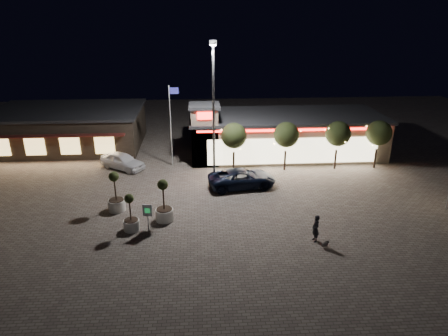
{
  "coord_description": "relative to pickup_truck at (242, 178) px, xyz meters",
  "views": [
    {
      "loc": [
        0.73,
        -24.82,
        14.53
      ],
      "look_at": [
        2.74,
        6.0,
        2.31
      ],
      "focal_mm": 32.0,
      "sensor_mm": 36.0,
      "label": 1
    }
  ],
  "objects": [
    {
      "name": "planter_mid",
      "position": [
        -8.6,
        -6.86,
        0.04
      ],
      "size": [
        1.14,
        1.14,
        2.79
      ],
      "color": "beige",
      "rests_on": "ground"
    },
    {
      "name": "string_tree_d",
      "position": [
        13.6,
        3.79,
        2.74
      ],
      "size": [
        2.42,
        2.42,
        4.79
      ],
      "color": "#332319",
      "rests_on": "ground"
    },
    {
      "name": "pedestrian",
      "position": [
        3.98,
        -9.17,
        0.13
      ],
      "size": [
        0.54,
        0.75,
        1.91
      ],
      "primitive_type": "imported",
      "rotation": [
        0.0,
        0.0,
        -1.45
      ],
      "color": "black",
      "rests_on": "ground"
    },
    {
      "name": "string_tree_a",
      "position": [
        -0.4,
        3.79,
        2.74
      ],
      "size": [
        2.42,
        2.42,
        4.79
      ],
      "color": "#332319",
      "rests_on": "ground"
    },
    {
      "name": "planter_left",
      "position": [
        -10.17,
        -3.8,
        0.18
      ],
      "size": [
        1.32,
        1.32,
        3.25
      ],
      "color": "beige",
      "rests_on": "ground"
    },
    {
      "name": "planter_right",
      "position": [
        -6.36,
        -5.6,
        0.19
      ],
      "size": [
        1.33,
        1.33,
        3.28
      ],
      "color": "beige",
      "rests_on": "ground"
    },
    {
      "name": "retail_building",
      "position": [
        5.11,
        8.61,
        1.39
      ],
      "size": [
        20.4,
        8.4,
        6.1
      ],
      "color": "gray",
      "rests_on": "ground"
    },
    {
      "name": "string_tree_c",
      "position": [
        9.6,
        3.79,
        2.74
      ],
      "size": [
        2.42,
        2.42,
        4.79
      ],
      "color": "#332319",
      "rests_on": "ground"
    },
    {
      "name": "dog",
      "position": [
        4.46,
        -9.99,
        -0.52
      ],
      "size": [
        0.55,
        0.37,
        0.3
      ],
      "color": "#59514C",
      "rests_on": "ground"
    },
    {
      "name": "ground",
      "position": [
        -4.4,
        -7.21,
        -0.82
      ],
      "size": [
        90.0,
        90.0,
        0.0
      ],
      "primitive_type": "plane",
      "color": "#6D6259",
      "rests_on": "ground"
    },
    {
      "name": "string_tree_b",
      "position": [
        4.6,
        3.79,
        2.74
      ],
      "size": [
        2.42,
        2.42,
        4.79
      ],
      "color": "#332319",
      "rests_on": "ground"
    },
    {
      "name": "pickup_truck",
      "position": [
        0.0,
        0.0,
        0.0
      ],
      "size": [
        6.22,
        3.53,
        1.64
      ],
      "primitive_type": "imported",
      "rotation": [
        0.0,
        0.0,
        1.71
      ],
      "color": "black",
      "rests_on": "ground"
    },
    {
      "name": "white_sedan",
      "position": [
        -11.22,
        5.13,
        -0.02
      ],
      "size": [
        4.97,
        4.22,
        1.61
      ],
      "primitive_type": "imported",
      "rotation": [
        0.0,
        0.0,
        0.97
      ],
      "color": "white",
      "rests_on": "ground"
    },
    {
      "name": "valet_sign",
      "position": [
        -7.37,
        -7.13,
        0.64
      ],
      "size": [
        0.68,
        0.22,
        2.08
      ],
      "color": "gray",
      "rests_on": "ground"
    },
    {
      "name": "floodlight_pole",
      "position": [
        -2.4,
        0.79,
        6.2
      ],
      "size": [
        0.6,
        0.4,
        12.38
      ],
      "color": "gray",
      "rests_on": "ground"
    },
    {
      "name": "flagpole",
      "position": [
        -6.3,
        5.79,
        3.92
      ],
      "size": [
        0.95,
        0.1,
        8.0
      ],
      "color": "white",
      "rests_on": "ground"
    },
    {
      "name": "restaurant_building",
      "position": [
        -18.4,
        12.77,
        1.34
      ],
      "size": [
        16.4,
        11.0,
        4.3
      ],
      "color": "#382D23",
      "rests_on": "ground"
    }
  ]
}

